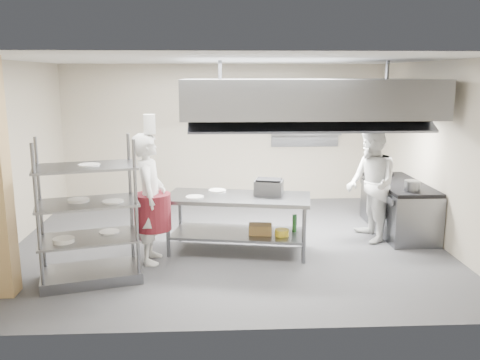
{
  "coord_description": "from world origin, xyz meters",
  "views": [
    {
      "loc": [
        -0.19,
        -8.15,
        2.76
      ],
      "look_at": [
        0.22,
        0.2,
        1.03
      ],
      "focal_mm": 38.0,
      "sensor_mm": 36.0,
      "label": 1
    }
  ],
  "objects_px": {
    "pass_rack": "(88,211)",
    "cooking_range": "(398,208)",
    "griddle": "(269,187)",
    "island": "(238,224)",
    "chef_head": "(150,199)",
    "chef_plating": "(3,229)",
    "chef_line": "(371,184)",
    "stockpot": "(412,185)"
  },
  "relations": [
    {
      "from": "pass_rack",
      "to": "cooking_range",
      "type": "xyz_separation_m",
      "value": [
        4.98,
        2.0,
        -0.56
      ]
    },
    {
      "from": "griddle",
      "to": "island",
      "type": "bearing_deg",
      "value": -151.5
    },
    {
      "from": "pass_rack",
      "to": "griddle",
      "type": "distance_m",
      "value": 2.82
    },
    {
      "from": "griddle",
      "to": "chef_head",
      "type": "bearing_deg",
      "value": -151.21
    },
    {
      "from": "island",
      "to": "chef_plating",
      "type": "distance_m",
      "value": 3.38
    },
    {
      "from": "cooking_range",
      "to": "chef_line",
      "type": "distance_m",
      "value": 1.0
    },
    {
      "from": "cooking_range",
      "to": "chef_line",
      "type": "xyz_separation_m",
      "value": [
        -0.68,
        -0.48,
        0.55
      ]
    },
    {
      "from": "island",
      "to": "chef_plating",
      "type": "height_order",
      "value": "chef_plating"
    },
    {
      "from": "pass_rack",
      "to": "chef_line",
      "type": "relative_size",
      "value": 1.01
    },
    {
      "from": "cooking_range",
      "to": "chef_plating",
      "type": "xyz_separation_m",
      "value": [
        -6.08,
        -2.1,
        0.36
      ]
    },
    {
      "from": "pass_rack",
      "to": "island",
      "type": "bearing_deg",
      "value": 11.7
    },
    {
      "from": "pass_rack",
      "to": "griddle",
      "type": "bearing_deg",
      "value": 9.52
    },
    {
      "from": "cooking_range",
      "to": "stockpot",
      "type": "relative_size",
      "value": 8.27
    },
    {
      "from": "chef_head",
      "to": "stockpot",
      "type": "bearing_deg",
      "value": -82.34
    },
    {
      "from": "pass_rack",
      "to": "cooking_range",
      "type": "distance_m",
      "value": 5.4
    },
    {
      "from": "island",
      "to": "chef_line",
      "type": "relative_size",
      "value": 1.15
    },
    {
      "from": "island",
      "to": "chef_head",
      "type": "relative_size",
      "value": 1.15
    },
    {
      "from": "chef_plating",
      "to": "pass_rack",
      "type": "bearing_deg",
      "value": 88.16
    },
    {
      "from": "island",
      "to": "cooking_range",
      "type": "relative_size",
      "value": 1.12
    },
    {
      "from": "chef_line",
      "to": "stockpot",
      "type": "distance_m",
      "value": 0.65
    },
    {
      "from": "chef_plating",
      "to": "stockpot",
      "type": "bearing_deg",
      "value": 96.52
    },
    {
      "from": "island",
      "to": "stockpot",
      "type": "relative_size",
      "value": 9.23
    },
    {
      "from": "chef_plating",
      "to": "chef_line",
      "type": "bearing_deg",
      "value": 99.68
    },
    {
      "from": "cooking_range",
      "to": "griddle",
      "type": "xyz_separation_m",
      "value": [
        -2.43,
        -0.81,
        0.6
      ]
    },
    {
      "from": "island",
      "to": "stockpot",
      "type": "distance_m",
      "value": 2.94
    },
    {
      "from": "pass_rack",
      "to": "stockpot",
      "type": "xyz_separation_m",
      "value": [
        4.94,
        1.35,
        0.0
      ]
    },
    {
      "from": "chef_head",
      "to": "griddle",
      "type": "height_order",
      "value": "chef_head"
    },
    {
      "from": "cooking_range",
      "to": "stockpot",
      "type": "bearing_deg",
      "value": -94.23
    },
    {
      "from": "griddle",
      "to": "stockpot",
      "type": "bearing_deg",
      "value": 17.27
    },
    {
      "from": "stockpot",
      "to": "chef_line",
      "type": "bearing_deg",
      "value": 164.94
    },
    {
      "from": "cooking_range",
      "to": "chef_head",
      "type": "distance_m",
      "value": 4.48
    },
    {
      "from": "island",
      "to": "chef_line",
      "type": "distance_m",
      "value": 2.35
    },
    {
      "from": "pass_rack",
      "to": "stockpot",
      "type": "relative_size",
      "value": 8.12
    },
    {
      "from": "cooking_range",
      "to": "griddle",
      "type": "height_order",
      "value": "griddle"
    },
    {
      "from": "island",
      "to": "pass_rack",
      "type": "bearing_deg",
      "value": -142.58
    },
    {
      "from": "cooking_range",
      "to": "pass_rack",
      "type": "bearing_deg",
      "value": -158.13
    },
    {
      "from": "cooking_range",
      "to": "stockpot",
      "type": "xyz_separation_m",
      "value": [
        -0.05,
        -0.65,
        0.56
      ]
    },
    {
      "from": "cooking_range",
      "to": "griddle",
      "type": "relative_size",
      "value": 4.56
    },
    {
      "from": "island",
      "to": "stockpot",
      "type": "xyz_separation_m",
      "value": [
        2.87,
        0.29,
        0.53
      ]
    },
    {
      "from": "chef_head",
      "to": "chef_plating",
      "type": "height_order",
      "value": "chef_head"
    },
    {
      "from": "island",
      "to": "chef_head",
      "type": "bearing_deg",
      "value": -154.3
    },
    {
      "from": "chef_line",
      "to": "stockpot",
      "type": "height_order",
      "value": "chef_line"
    }
  ]
}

